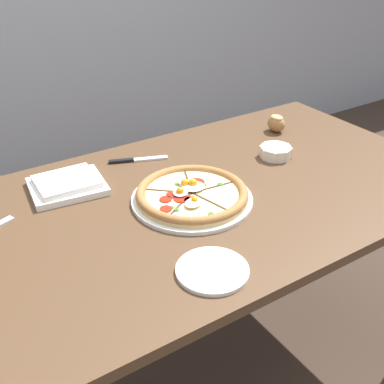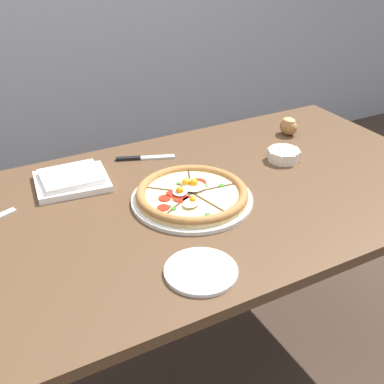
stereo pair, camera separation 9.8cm
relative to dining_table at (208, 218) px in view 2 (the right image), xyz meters
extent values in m
plane|color=#3D2D23|center=(0.00, 0.00, -0.66)|extent=(12.00, 12.00, 0.00)
cube|color=#513823|center=(0.00, 0.00, 0.08)|extent=(1.54, 0.87, 0.03)
cube|color=#513823|center=(0.72, 0.38, -0.30)|extent=(0.06, 0.06, 0.72)
cylinder|color=white|center=(-0.07, -0.02, 0.10)|extent=(0.35, 0.35, 0.01)
cylinder|color=#DBB775|center=(-0.07, -0.02, 0.11)|extent=(0.32, 0.32, 0.01)
cylinder|color=beige|center=(-0.07, -0.02, 0.12)|extent=(0.28, 0.28, 0.00)
torus|color=#A36B38|center=(-0.07, -0.02, 0.12)|extent=(0.32, 0.32, 0.03)
cube|color=#472D19|center=(-0.13, -0.05, 0.12)|extent=(0.12, 0.07, 0.00)
cube|color=#472D19|center=(-0.05, -0.09, 0.12)|extent=(0.04, 0.14, 0.00)
cube|color=#472D19|center=(0.00, -0.03, 0.12)|extent=(0.14, 0.02, 0.00)
cube|color=#472D19|center=(-0.04, 0.04, 0.12)|extent=(0.06, 0.13, 0.00)
cube|color=#472D19|center=(-0.12, 0.03, 0.12)|extent=(0.11, 0.10, 0.00)
cylinder|color=red|center=(-0.09, -0.06, 0.12)|extent=(0.04, 0.04, 0.00)
cylinder|color=red|center=(-0.15, -0.01, 0.12)|extent=(0.03, 0.03, 0.00)
cylinder|color=red|center=(-0.11, -0.03, 0.12)|extent=(0.04, 0.04, 0.00)
cylinder|color=red|center=(-0.12, 0.00, 0.12)|extent=(0.04, 0.04, 0.00)
cylinder|color=red|center=(-0.02, 0.02, 0.12)|extent=(0.05, 0.05, 0.00)
cylinder|color=red|center=(-0.17, -0.05, 0.12)|extent=(0.03, 0.03, 0.00)
ellipsoid|color=white|center=(-0.10, -0.01, 0.13)|extent=(0.06, 0.07, 0.01)
sphere|color=orange|center=(-0.10, -0.01, 0.13)|extent=(0.02, 0.02, 0.02)
ellipsoid|color=white|center=(-0.10, -0.08, 0.13)|extent=(0.07, 0.07, 0.01)
sphere|color=orange|center=(-0.09, -0.07, 0.13)|extent=(0.02, 0.02, 0.02)
ellipsoid|color=white|center=(-0.05, 0.00, 0.13)|extent=(0.08, 0.08, 0.01)
sphere|color=orange|center=(-0.05, 0.01, 0.13)|extent=(0.03, 0.03, 0.03)
ellipsoid|color=white|center=(-0.06, 0.02, 0.13)|extent=(0.05, 0.06, 0.01)
sphere|color=orange|center=(-0.07, 0.02, 0.13)|extent=(0.02, 0.02, 0.02)
cylinder|color=#386B23|center=(-0.15, -0.07, 0.12)|extent=(0.01, 0.01, 0.00)
cylinder|color=#386B23|center=(0.03, -0.02, 0.12)|extent=(0.02, 0.02, 0.00)
cylinder|color=#2D5B1E|center=(-0.16, -0.06, 0.12)|extent=(0.01, 0.01, 0.00)
cylinder|color=#2D5B1E|center=(-0.10, -0.01, 0.12)|extent=(0.01, 0.01, 0.00)
cylinder|color=#386B23|center=(-0.08, 0.05, 0.12)|extent=(0.01, 0.01, 0.00)
cylinder|color=#477A2D|center=(-0.01, 0.00, 0.12)|extent=(0.02, 0.02, 0.00)
cylinder|color=#2D5B1E|center=(-0.06, -0.01, 0.12)|extent=(0.01, 0.01, 0.00)
cylinder|color=#386B23|center=(-0.09, -0.14, 0.12)|extent=(0.01, 0.01, 0.00)
cylinder|color=silver|center=(0.33, 0.07, 0.11)|extent=(0.10, 0.10, 0.04)
cylinder|color=#AD1423|center=(0.33, 0.07, 0.11)|extent=(0.08, 0.08, 0.02)
cylinder|color=silver|center=(0.38, 0.07, 0.11)|extent=(0.01, 0.01, 0.04)
cylinder|color=silver|center=(0.36, 0.11, 0.11)|extent=(0.01, 0.01, 0.04)
cylinder|color=silver|center=(0.33, 0.12, 0.11)|extent=(0.01, 0.01, 0.04)
cylinder|color=silver|center=(0.29, 0.11, 0.11)|extent=(0.01, 0.01, 0.04)
cylinder|color=silver|center=(0.27, 0.07, 0.11)|extent=(0.01, 0.01, 0.04)
cylinder|color=silver|center=(0.29, 0.03, 0.11)|extent=(0.01, 0.01, 0.04)
cylinder|color=silver|center=(0.33, 0.02, 0.11)|extent=(0.01, 0.01, 0.04)
cylinder|color=silver|center=(0.36, 0.03, 0.11)|extent=(0.01, 0.01, 0.04)
cube|color=white|center=(-0.34, 0.24, 0.10)|extent=(0.23, 0.21, 0.02)
cube|color=white|center=(-0.34, 0.24, 0.12)|extent=(0.18, 0.16, 0.02)
ellipsoid|color=#A3703D|center=(0.47, 0.23, 0.12)|extent=(0.06, 0.08, 0.06)
ellipsoid|color=tan|center=(0.47, 0.23, 0.15)|extent=(0.05, 0.05, 0.02)
cube|color=silver|center=(-0.04, 0.28, 0.09)|extent=(0.11, 0.06, 0.01)
cube|color=black|center=(-0.13, 0.32, 0.10)|extent=(0.08, 0.04, 0.01)
cylinder|color=white|center=(-0.20, -0.31, 0.10)|extent=(0.17, 0.17, 0.01)
camera|label=1|loc=(-0.71, -1.00, 0.81)|focal=45.00mm
camera|label=2|loc=(-0.62, -1.05, 0.81)|focal=45.00mm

